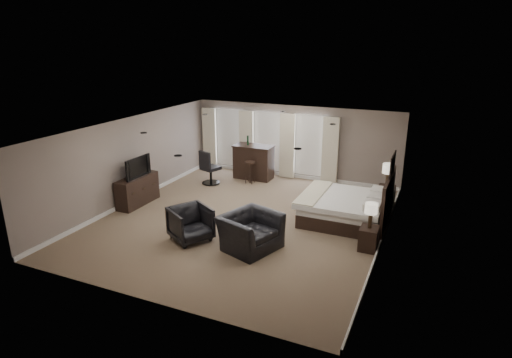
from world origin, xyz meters
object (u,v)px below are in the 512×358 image
at_px(lamp_far, 388,176).
at_px(dresser, 138,190).
at_px(nightstand_near, 369,238).
at_px(lamp_near, 371,216).
at_px(armchair_far, 191,222).
at_px(bed, 346,196).
at_px(nightstand_far, 386,197).
at_px(desk_chair, 211,167).
at_px(bar_counter, 254,162).
at_px(armchair_near, 250,226).
at_px(tv, 136,174).
at_px(bar_stool_left, 245,167).
at_px(bar_stool_right, 250,172).

height_order(lamp_far, dresser, lamp_far).
bearing_deg(nightstand_near, lamp_near, 0.00).
bearing_deg(armchair_far, bed, -19.16).
distance_m(nightstand_far, desk_chair, 5.85).
height_order(nightstand_near, lamp_far, lamp_far).
bearing_deg(desk_chair, lamp_near, 174.04).
relative_size(nightstand_near, nightstand_far, 0.85).
bearing_deg(bar_counter, armchair_near, -66.80).
distance_m(tv, armchair_near, 4.51).
relative_size(bar_counter, desk_chair, 1.17).
relative_size(armchair_far, desk_chair, 0.79).
xyz_separation_m(tv, armchair_far, (2.78, -1.44, -0.47)).
height_order(nightstand_far, armchair_near, armchair_near).
bearing_deg(lamp_near, lamp_far, 90.00).
relative_size(lamp_near, desk_chair, 0.51).
bearing_deg(armchair_near, dresser, 93.04).
bearing_deg(nightstand_near, armchair_near, -157.63).
height_order(lamp_near, dresser, lamp_near).
relative_size(bar_stool_left, bar_stool_right, 0.91).
height_order(nightstand_far, armchair_far, armchair_far).
relative_size(lamp_far, dresser, 0.47).
bearing_deg(nightstand_near, desk_chair, 154.72).
bearing_deg(lamp_far, desk_chair, -178.64).
relative_size(bed, nightstand_far, 3.48).
distance_m(dresser, bar_stool_left, 4.23).
distance_m(nightstand_near, nightstand_far, 2.90).
height_order(lamp_far, desk_chair, lamp_far).
distance_m(tv, bar_stool_right, 3.97).
height_order(nightstand_near, desk_chair, desk_chair).
bearing_deg(bar_stool_left, nightstand_near, -38.06).
relative_size(armchair_near, desk_chair, 1.10).
xyz_separation_m(bed, dresser, (-6.03, -1.27, -0.28)).
bearing_deg(armchair_near, lamp_far, -14.03).
bearing_deg(nightstand_far, desk_chair, -178.64).
height_order(nightstand_far, lamp_near, lamp_near).
xyz_separation_m(nightstand_near, dresser, (-6.92, 0.18, 0.16)).
relative_size(armchair_near, bar_counter, 0.94).
bearing_deg(dresser, lamp_far, 21.45).
distance_m(bar_counter, bar_stool_right, 0.60).
bearing_deg(lamp_near, bed, 121.54).
distance_m(dresser, bar_counter, 4.34).
relative_size(nightstand_far, desk_chair, 0.54).
bearing_deg(dresser, nightstand_near, -1.50).
relative_size(bar_stool_right, desk_chair, 0.65).
relative_size(nightstand_near, armchair_far, 0.59).
bearing_deg(desk_chair, nightstand_far, -159.32).
xyz_separation_m(nightstand_near, lamp_near, (0.00, 0.00, 0.59)).
bearing_deg(armchair_near, bed, -14.98).
distance_m(lamp_near, desk_chair, 6.47).
distance_m(bar_stool_right, desk_chair, 1.38).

